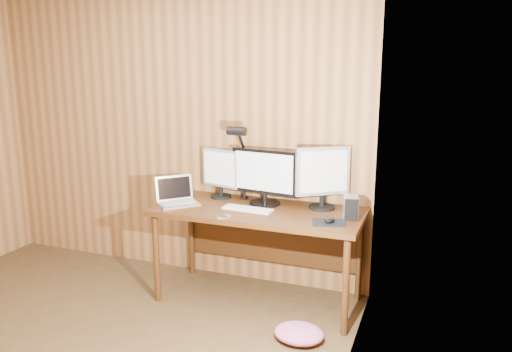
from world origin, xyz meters
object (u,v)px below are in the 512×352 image
Objects in this scene: desk at (261,222)px; keyboard at (248,209)px; monitor_left at (221,172)px; mouse at (329,220)px; desk_lamp at (240,152)px; speaker at (354,207)px; monitor_right at (323,176)px; monitor_center at (265,176)px; laptop at (177,197)px; phone at (224,217)px; hard_drive at (351,207)px.

desk is 0.20m from keyboard.
mouse is (0.99, -0.36, -0.19)m from monitor_left.
desk_lamp is at bearing 157.83° from desk.
speaker is at bearing 46.99° from mouse.
monitor_left is 0.86m from monitor_right.
monitor_center is 0.86× the size of desk_lamp.
desk_lamp is at bearing -177.87° from monitor_center.
mouse is at bearing -18.58° from monitor_center.
laptop is 2.86× the size of speaker.
mouse reaches higher than keyboard.
desk is 0.64m from mouse.
speaker is (0.71, -0.05, -0.16)m from monitor_center.
phone is at bearing -47.25° from monitor_left.
desk is 0.55m from monitor_left.
desk_lamp reaches higher than speaker.
keyboard is at bearing -169.58° from speaker.
laptop is at bearing -174.07° from keyboard.
desk is 0.36m from monitor_center.
monitor_center is at bearing 140.53° from mouse.
monitor_right is at bearing 14.18° from desk.
phone is at bearing -175.60° from monitor_right.
keyboard is at bearing -21.70° from monitor_left.
mouse reaches higher than desk.
monitor_center is at bearing 175.94° from speaker.
desk_lamp reaches higher than mouse.
monitor_center is at bearing 74.14° from keyboard.
monitor_center is 5.02× the size of mouse.
keyboard is (-0.52, -0.24, -0.25)m from monitor_right.
laptop is 1.39m from speaker.
desk_lamp is (-0.93, 0.07, 0.34)m from speaker.
phone is 0.82× the size of speaker.
monitor_center reaches higher than phone.
monitor_center is 0.72m from hard_drive.
monitor_right is 1.16m from laptop.
monitor_center is at bearing -1.20° from desk_lamp.
laptop is at bearing -173.08° from speaker.
monitor_center is 0.28m from desk_lamp.
laptop reaches higher than desk.
desk_lamp reaches higher than monitor_left.
speaker reaches higher than keyboard.
laptop is (-0.66, -0.15, 0.18)m from desk.
monitor_center is 0.73m from speaker.
desk_lamp is (-0.79, 0.30, 0.38)m from mouse.
desk is 3.94× the size of monitor_left.
monitor_right is (0.45, 0.11, 0.38)m from desk.
hard_drive is 0.98m from desk_lamp.
desk_lamp is at bearing 147.89° from monitor_right.
monitor_center reaches higher than desk.
monitor_left is 2.40× the size of hard_drive.
monitor_right is 0.68m from desk_lamp.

